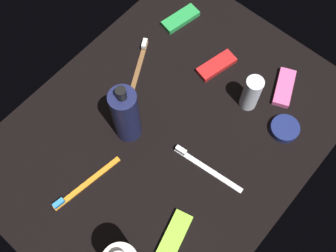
{
  "coord_description": "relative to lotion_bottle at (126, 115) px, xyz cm",
  "views": [
    {
      "loc": [
        -29.07,
        -25.35,
        90.34
      ],
      "look_at": [
        0.0,
        0.0,
        3.0
      ],
      "focal_mm": 44.02,
      "sensor_mm": 36.0,
      "label": 1
    }
  ],
  "objects": [
    {
      "name": "cream_tin_left",
      "position": [
        24.37,
        -27.8,
        -7.87
      ],
      "size": [
        6.89,
        6.89,
        1.76
      ],
      "primitive_type": "cylinder",
      "color": "navy",
      "rests_on": "ground_plane"
    },
    {
      "name": "snack_bar_red",
      "position": [
        27.54,
        -4.65,
        -8.0
      ],
      "size": [
        11.03,
        6.24,
        1.5
      ],
      "primitive_type": "cube",
      "rotation": [
        0.0,
        0.0,
        -0.23
      ],
      "color": "red",
      "rests_on": "ground_plane"
    },
    {
      "name": "snack_bar_pink",
      "position": [
        33.6,
        -21.34,
        -8.0
      ],
      "size": [
        11.13,
        7.81,
        1.5
      ],
      "primitive_type": "cube",
      "rotation": [
        0.0,
        0.0,
        0.41
      ],
      "color": "#E55999",
      "rests_on": "ground_plane"
    },
    {
      "name": "toothbrush_orange",
      "position": [
        -16.78,
        -1.69,
        -8.15
      ],
      "size": [
        17.99,
        3.73,
        2.1
      ],
      "color": "orange",
      "rests_on": "ground_plane"
    },
    {
      "name": "lotion_bottle",
      "position": [
        0.0,
        0.0,
        0.0
      ],
      "size": [
        6.08,
        6.08,
        19.89
      ],
      "color": "#191E46",
      "rests_on": "ground_plane"
    },
    {
      "name": "toothbrush_brown",
      "position": [
        14.52,
        10.23,
        -8.15
      ],
      "size": [
        16.35,
        9.72,
        2.1
      ],
      "color": "brown",
      "rests_on": "ground_plane"
    },
    {
      "name": "snack_bar_lime",
      "position": [
        -11.59,
        -24.26,
        -8.0
      ],
      "size": [
        11.08,
        6.55,
        1.5
      ],
      "primitive_type": "cube",
      "rotation": [
        0.0,
        0.0,
        0.26
      ],
      "color": "#8CD133",
      "rests_on": "ground_plane"
    },
    {
      "name": "deodorant_stick",
      "position": [
        24.43,
        -16.94,
        -3.53
      ],
      "size": [
        4.16,
        4.16,
        10.44
      ],
      "primitive_type": "cylinder",
      "color": "silver",
      "rests_on": "ground_plane"
    },
    {
      "name": "snack_bar_green",
      "position": [
        32.74,
        11.77,
        -8.0
      ],
      "size": [
        10.97,
        5.9,
        1.5
      ],
      "primitive_type": "cube",
      "rotation": [
        0.0,
        0.0,
        -0.19
      ],
      "color": "green",
      "rests_on": "ground_plane"
    },
    {
      "name": "toothbrush_white",
      "position": [
        4.58,
        -19.25,
        -8.15
      ],
      "size": [
        3.2,
        18.02,
        2.1
      ],
      "color": "white",
      "rests_on": "ground_plane"
    },
    {
      "name": "ground_plane",
      "position": [
        5.97,
        -7.1,
        -9.35
      ],
      "size": [
        84.0,
        64.0,
        1.2
      ],
      "primitive_type": "cube",
      "color": "black"
    }
  ]
}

